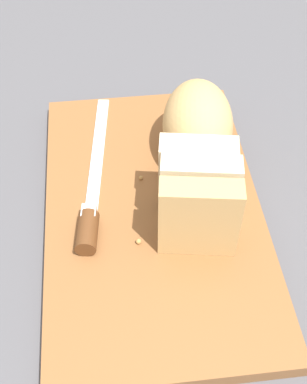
{
  "coord_description": "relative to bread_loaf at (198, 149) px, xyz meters",
  "views": [
    {
      "loc": [
        0.42,
        -0.03,
        0.53
      ],
      "look_at": [
        0.0,
        0.0,
        0.05
      ],
      "focal_mm": 48.05,
      "sensor_mm": 36.0,
      "label": 1
    }
  ],
  "objects": [
    {
      "name": "crumb_near_knife",
      "position": [
        0.07,
        -0.01,
        -0.05
      ],
      "size": [
        0.01,
        0.01,
        0.01
      ],
      "primitive_type": "sphere",
      "color": "tan",
      "rests_on": "cutting_board"
    },
    {
      "name": "bread_knife",
      "position": [
        0.06,
        -0.14,
        -0.04
      ],
      "size": [
        0.29,
        0.04,
        0.03
      ],
      "rotation": [
        0.0,
        0.0,
        3.06
      ],
      "color": "silver",
      "rests_on": "cutting_board"
    },
    {
      "name": "crumb_near_loaf",
      "position": [
        -0.0,
        -0.07,
        -0.05
      ],
      "size": [
        0.01,
        0.01,
        0.01
      ],
      "primitive_type": "sphere",
      "color": "tan",
      "rests_on": "cutting_board"
    },
    {
      "name": "bread_loaf",
      "position": [
        0.0,
        0.0,
        0.0
      ],
      "size": [
        0.26,
        0.12,
        0.11
      ],
      "rotation": [
        0.0,
        0.0,
        -0.09
      ],
      "color": "tan",
      "rests_on": "cutting_board"
    },
    {
      "name": "crumb_stray_left",
      "position": [
        0.1,
        -0.08,
        -0.05
      ],
      "size": [
        0.01,
        0.01,
        0.01
      ],
      "primitive_type": "sphere",
      "color": "tan",
      "rests_on": "cutting_board"
    },
    {
      "name": "ground_plane",
      "position": [
        0.05,
        -0.06,
        -0.07
      ],
      "size": [
        3.0,
        3.0,
        0.0
      ],
      "primitive_type": "plane",
      "color": "#4C4C51"
    },
    {
      "name": "cutting_board",
      "position": [
        0.05,
        -0.06,
        -0.06
      ],
      "size": [
        0.47,
        0.29,
        0.02
      ],
      "primitive_type": "cube",
      "rotation": [
        0.0,
        0.0,
        0.04
      ],
      "color": "brown",
      "rests_on": "ground_plane"
    }
  ]
}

